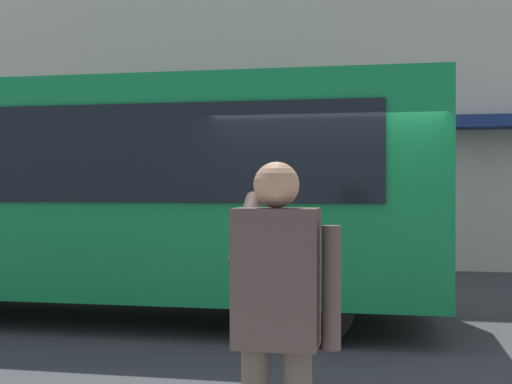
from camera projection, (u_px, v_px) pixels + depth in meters
ground_plane at (331, 334)px, 7.96m from camera, size 60.00×60.00×0.00m
red_bus at (92, 190)px, 8.99m from camera, size 9.05×2.54×3.08m
pedestrian_photographer at (277, 311)px, 3.23m from camera, size 0.53×0.52×1.70m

